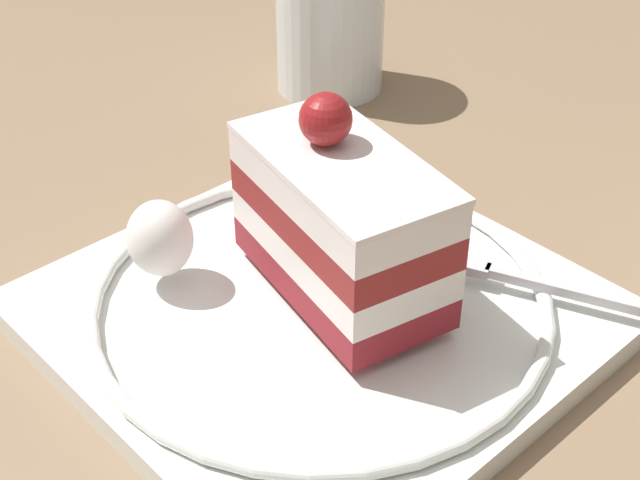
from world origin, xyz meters
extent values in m
plane|color=#866C51|center=(0.00, 0.00, 0.00)|extent=(2.40, 2.40, 0.00)
cube|color=white|center=(0.00, 0.02, 0.01)|extent=(0.26, 0.26, 0.01)
torus|color=white|center=(0.00, 0.02, 0.02)|extent=(0.25, 0.25, 0.01)
cube|color=maroon|center=(0.00, 0.04, 0.03)|extent=(0.11, 0.06, 0.02)
cube|color=white|center=(0.00, 0.04, 0.04)|extent=(0.11, 0.06, 0.02)
cube|color=maroon|center=(0.00, 0.04, 0.06)|extent=(0.11, 0.06, 0.02)
cube|color=white|center=(0.00, 0.04, 0.08)|extent=(0.11, 0.06, 0.02)
cube|color=white|center=(0.00, 0.04, 0.09)|extent=(0.11, 0.06, 0.00)
sphere|color=maroon|center=(-0.01, 0.04, 0.10)|extent=(0.02, 0.02, 0.02)
ellipsoid|color=white|center=(-0.06, -0.03, 0.04)|extent=(0.03, 0.03, 0.04)
cube|color=silver|center=(0.07, 0.12, 0.02)|extent=(0.07, 0.05, 0.00)
cube|color=silver|center=(0.03, 0.09, 0.02)|extent=(0.02, 0.02, 0.00)
cube|color=silver|center=(0.01, 0.09, 0.02)|extent=(0.03, 0.02, 0.00)
cube|color=silver|center=(0.01, 0.08, 0.02)|extent=(0.03, 0.02, 0.00)
cube|color=silver|center=(0.01, 0.08, 0.02)|extent=(0.03, 0.02, 0.00)
cube|color=silver|center=(0.01, 0.08, 0.02)|extent=(0.03, 0.02, 0.00)
cylinder|color=silver|center=(-0.21, 0.18, 0.05)|extent=(0.07, 0.07, 0.10)
cylinder|color=beige|center=(-0.21, 0.18, 0.03)|extent=(0.06, 0.06, 0.05)
camera|label=1|loc=(0.27, -0.17, 0.29)|focal=51.24mm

